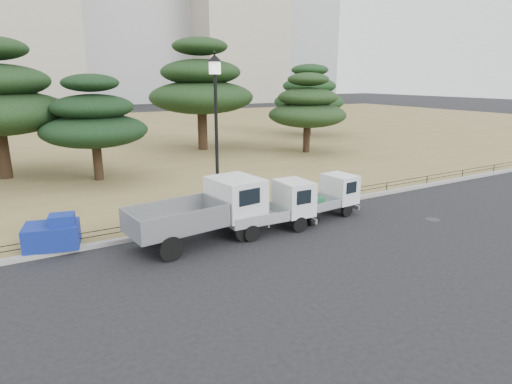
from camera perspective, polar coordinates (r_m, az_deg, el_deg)
ground at (r=15.45m, az=3.73°, el=-6.33°), size 220.00×220.00×0.00m
lawn at (r=43.65m, az=-19.25°, el=6.89°), size 120.00×56.00×0.15m
curb at (r=17.51m, az=-0.98°, el=-3.42°), size 120.00×0.25×0.16m
truck_large at (r=15.06m, az=-6.77°, el=-2.27°), size 5.00×2.44×2.10m
truck_kei_front at (r=16.12m, az=2.55°, el=-2.01°), size 3.45×1.57×1.81m
truck_kei_rear at (r=17.99m, az=9.32°, el=-0.62°), size 3.28×1.63×1.66m
street_lamp at (r=16.38m, az=-5.37°, el=10.70°), size 0.56×0.56×6.29m
pipe_fence at (r=17.53m, az=-1.23°, el=-2.17°), size 38.00×0.04×0.40m
tarp_pile at (r=15.76m, az=-25.43°, el=-5.07°), size 1.90×1.56×1.12m
manhole at (r=18.93m, az=22.50°, el=-3.42°), size 0.60×0.60×0.01m
pine_center_left at (r=24.70m, az=-20.82°, el=8.96°), size 5.58×5.58×5.67m
pine_center_right at (r=33.60m, az=-7.33°, el=13.84°), size 7.89×7.89×8.37m
pine_east_near at (r=32.43m, az=6.88°, el=11.20°), size 5.77×5.77×5.83m
pine_east_far at (r=42.39m, az=7.08°, el=12.76°), size 6.69×6.69×6.73m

